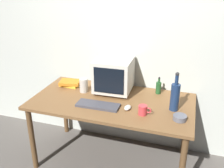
{
  "coord_description": "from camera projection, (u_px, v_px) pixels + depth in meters",
  "views": [
    {
      "loc": [
        0.71,
        -2.2,
        1.93
      ],
      "look_at": [
        0.0,
        0.0,
        0.94
      ],
      "focal_mm": 40.76,
      "sensor_mm": 36.0,
      "label": 1
    }
  ],
  "objects": [
    {
      "name": "bottle_tall",
      "position": [
        175.0,
        96.0,
        2.35
      ],
      "size": [
        0.08,
        0.08,
        0.38
      ],
      "color": "navy",
      "rests_on": "desk"
    },
    {
      "name": "computer_mouse",
      "position": [
        128.0,
        108.0,
        2.41
      ],
      "size": [
        0.07,
        0.1,
        0.04
      ],
      "primitive_type": "ellipsoid",
      "rotation": [
        0.0,
        0.0,
        -0.07
      ],
      "color": "beige",
      "rests_on": "desk"
    },
    {
      "name": "bottle_short",
      "position": [
        159.0,
        87.0,
        2.71
      ],
      "size": [
        0.06,
        0.06,
        0.19
      ],
      "color": "#1E4C23",
      "rests_on": "desk"
    },
    {
      "name": "desk",
      "position": [
        112.0,
        107.0,
        2.62
      ],
      "size": [
        1.63,
        0.85,
        0.76
      ],
      "color": "brown",
      "rests_on": "ground"
    },
    {
      "name": "mug",
      "position": [
        143.0,
        110.0,
        2.31
      ],
      "size": [
        0.12,
        0.08,
        0.09
      ],
      "color": "#CC383D",
      "rests_on": "desk"
    },
    {
      "name": "cd_spindle",
      "position": [
        180.0,
        118.0,
        2.23
      ],
      "size": [
        0.12,
        0.12,
        0.04
      ],
      "primitive_type": "cylinder",
      "color": "#595B66",
      "rests_on": "desk"
    },
    {
      "name": "crt_monitor",
      "position": [
        114.0,
        75.0,
        2.71
      ],
      "size": [
        0.39,
        0.4,
        0.37
      ],
      "color": "beige",
      "rests_on": "desk"
    },
    {
      "name": "metal_canister",
      "position": [
        84.0,
        85.0,
        2.75
      ],
      "size": [
        0.09,
        0.09,
        0.15
      ],
      "primitive_type": "cylinder",
      "color": "#B7B2A8",
      "rests_on": "desk"
    },
    {
      "name": "ground_plane",
      "position": [
        112.0,
        160.0,
        2.89
      ],
      "size": [
        6.0,
        6.0,
        0.0
      ],
      "primitive_type": "plane",
      "color": "#56514C"
    },
    {
      "name": "back_wall",
      "position": [
        125.0,
        42.0,
        2.82
      ],
      "size": [
        4.0,
        0.08,
        2.5
      ],
      "primitive_type": "cube",
      "color": "beige",
      "rests_on": "ground"
    },
    {
      "name": "book_stack",
      "position": [
        70.0,
        83.0,
        2.92
      ],
      "size": [
        0.25,
        0.2,
        0.06
      ],
      "color": "gold",
      "rests_on": "desk"
    },
    {
      "name": "keyboard",
      "position": [
        98.0,
        105.0,
        2.46
      ],
      "size": [
        0.42,
        0.16,
        0.02
      ],
      "primitive_type": "cube",
      "rotation": [
        0.0,
        0.0,
        0.01
      ],
      "color": "#3F3F47",
      "rests_on": "desk"
    }
  ]
}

